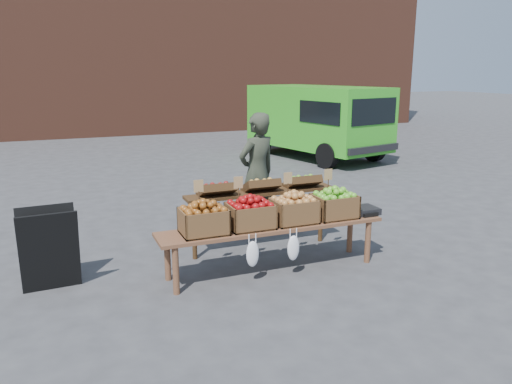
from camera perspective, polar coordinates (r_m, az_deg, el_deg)
name	(u,v)px	position (r m, az deg, el deg)	size (l,w,h in m)	color
ground	(314,252)	(6.64, 6.59, -6.79)	(80.00, 80.00, 0.00)	#404042
delivery_van	(316,122)	(13.63, 6.92, 7.90)	(1.95, 4.25, 1.90)	green
vendor	(257,173)	(7.23, 0.13, 2.20)	(0.64, 0.42, 1.74)	#303527
chalkboard_sign	(49,249)	(5.82, -22.58, -6.03)	(0.60, 0.33, 0.91)	black
back_table	(261,212)	(6.52, 0.54, -2.27)	(2.10, 0.44, 1.04)	#3B2512
display_bench	(272,248)	(5.90, 1.85, -6.41)	(2.70, 0.56, 0.57)	brown
crate_golden_apples	(204,221)	(5.50, -6.00, -3.34)	(0.50, 0.40, 0.28)	#97420C
crate_russet_pears	(250,216)	(5.67, -0.66, -2.74)	(0.50, 0.40, 0.28)	maroon
crate_red_apples	(294,211)	(5.88, 4.33, -2.15)	(0.50, 0.40, 0.28)	#A6912F
crate_green_apples	(334,206)	(6.14, 8.93, -1.60)	(0.50, 0.40, 0.28)	#528E25
weighing_scale	(363,210)	(6.39, 12.16, -2.07)	(0.34, 0.30, 0.08)	black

